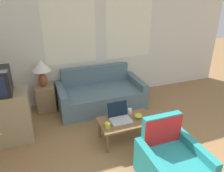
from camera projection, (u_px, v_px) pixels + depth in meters
wall_back at (104, 42)px, 4.89m from camera, size 6.39×0.06×2.60m
couch at (100, 95)px, 4.82m from camera, size 1.82×0.94×0.81m
armchair at (171, 164)px, 2.91m from camera, size 0.76×0.79×0.84m
tv_dresser at (1, 118)px, 3.59m from camera, size 0.94×0.53×0.88m
side_table at (45, 98)px, 4.62m from camera, size 0.38×0.38×0.55m
table_lamp at (41, 69)px, 4.35m from camera, size 0.37×0.37×0.56m
coffee_table at (126, 123)px, 3.66m from camera, size 0.92×0.53×0.38m
laptop at (120, 116)px, 3.65m from camera, size 0.35×0.32×0.27m
cup_navy at (130, 111)px, 3.83m from camera, size 0.07×0.07×0.09m
cup_yellow at (108, 125)px, 3.43m from camera, size 0.09×0.09×0.09m
snack_bowl at (138, 116)px, 3.70m from camera, size 0.14×0.14×0.08m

